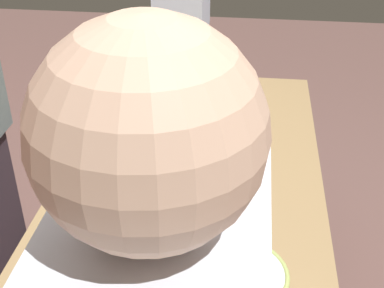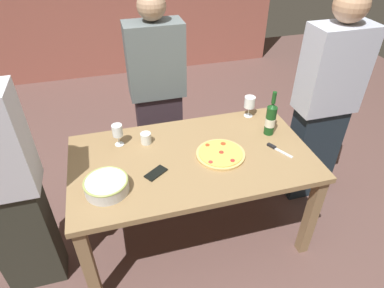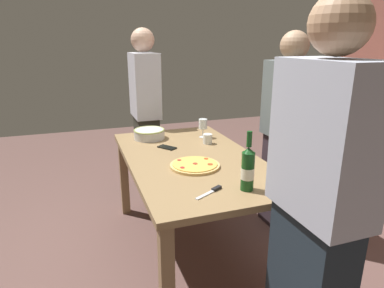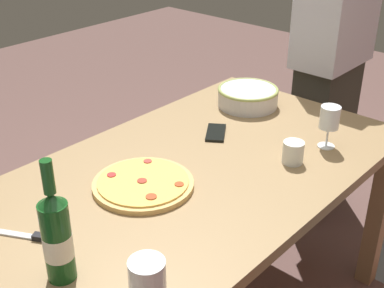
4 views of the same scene
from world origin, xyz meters
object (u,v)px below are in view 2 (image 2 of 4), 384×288
Objects in this scene: serving_bowl at (106,185)px; wine_bottle at (271,118)px; dining_table at (192,166)px; pizza at (221,154)px; cup_amber at (146,138)px; pizza_knife at (276,149)px; wine_glass_by_bottle at (118,131)px; person_guest_left at (157,92)px; cell_phone at (156,173)px; wine_glass_near_pizza at (250,103)px; person_guest_right at (1,187)px; person_host at (324,106)px.

serving_bowl is 1.21m from wine_bottle.
pizza reaches higher than dining_table.
pizza is 4.14× the size of cup_amber.
dining_table is 20.23× the size of cup_amber.
pizza is at bearing 10.51° from serving_bowl.
pizza_knife is (-0.03, -0.19, -0.12)m from wine_bottle.
cup_amber is at bearing 172.34° from wine_bottle.
wine_glass_by_bottle is at bearing 150.45° from dining_table.
cup_amber is at bearing -22.93° from person_guest_left.
cell_phone is at bearing -88.96° from cup_amber.
wine_glass_near_pizza is at bearing 6.45° from wine_glass_by_bottle.
wine_bottle is 1.00m from person_guest_left.
person_guest_right is at bearing -125.73° from cell_phone.
cell_phone is 0.84m from pizza_knife.
pizza is 2.27× the size of cell_phone.
pizza_knife is 0.11× the size of person_guest_right.
dining_table is 0.99× the size of person_guest_left.
person_guest_left is at bearing 133.28° from wine_bottle.
dining_table is 10.01× the size of wine_glass_by_bottle.
wine_glass_by_bottle is 0.69m from person_guest_left.
cup_amber is at bearing -170.13° from wine_glass_near_pizza.
wine_glass_near_pizza is at bearing 10.60° from person_guest_right.
cup_amber reaches higher than dining_table.
dining_table is 8.56× the size of pizza_knife.
person_host reaches higher than cup_amber.
wine_bottle is at bearing 38.18° from person_guest_left.
serving_bowl is 1.13m from person_guest_left.
pizza_knife is (1.14, 0.10, -0.04)m from serving_bowl.
cup_amber is at bearing 146.31° from cell_phone.
dining_table is 6.14× the size of serving_bowl.
serving_bowl is 0.57m from person_guest_right.
cell_phone is (0.01, -0.34, -0.03)m from cup_amber.
person_host reaches higher than person_guest_left.
pizza is at bearing -2.65° from person_guest_right.
pizza is at bearing 11.34° from person_guest_left.
serving_bowl is at bearing -125.73° from cup_amber.
person_guest_right is (-1.69, -0.47, -0.02)m from wine_glass_near_pizza.
pizza reaches higher than cell_phone.
wine_glass_by_bottle is 0.43m from cell_phone.
person_host is at bearing 55.51° from person_guest_left.
pizza is at bearing -13.65° from dining_table.
person_guest_right is at bearing -175.06° from dining_table.
wine_glass_near_pizza is 0.56m from person_host.
person_host reaches higher than person_guest_right.
dining_table is 0.96× the size of person_guest_right.
wine_glass_near_pizza reaches higher than pizza.
wine_glass_near_pizza is (-0.05, 0.26, -0.01)m from wine_bottle.
wine_glass_by_bottle is at bearing 75.73° from serving_bowl.
pizza is 0.20× the size of person_guest_left.
person_guest_right is at bearing -173.21° from wine_bottle.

